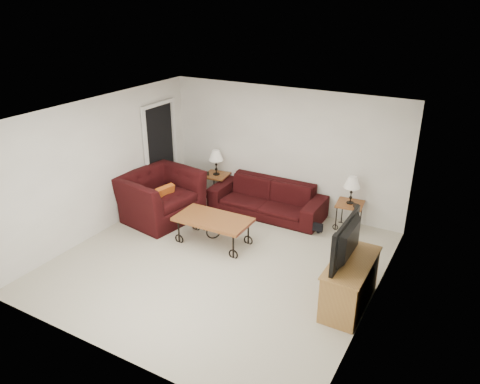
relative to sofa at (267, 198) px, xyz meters
name	(u,v)px	position (x,y,z in m)	size (l,w,h in m)	color
ground	(220,261)	(0.12, -2.02, -0.34)	(5.00, 5.00, 0.00)	#B9B29E
wall_back	(284,150)	(0.12, 0.48, 0.91)	(5.00, 0.02, 2.50)	white
wall_front	(102,269)	(0.12, -4.52, 0.91)	(5.00, 0.02, 2.50)	white
wall_left	(101,166)	(-2.38, -2.02, 0.91)	(0.02, 5.00, 2.50)	white
wall_right	(378,230)	(2.62, -2.02, 0.91)	(0.02, 5.00, 2.50)	white
ceiling	(217,115)	(0.12, -2.02, 2.16)	(5.00, 5.00, 0.00)	white
doorway	(161,153)	(-2.35, -0.37, 0.68)	(0.08, 0.94, 2.04)	black
sofa	(267,198)	(0.00, 0.00, 0.00)	(2.32, 0.91, 0.68)	black
side_table_left	(217,186)	(-1.31, 0.18, -0.07)	(0.50, 0.50, 0.54)	olive
side_table_right	(349,216)	(1.64, 0.18, -0.07)	(0.49, 0.49, 0.53)	olive
lamp_left	(216,163)	(-1.31, 0.18, 0.48)	(0.31, 0.31, 0.54)	black
lamp_right	(351,190)	(1.64, 0.18, 0.46)	(0.30, 0.30, 0.53)	black
photo_frame_left	(207,173)	(-1.46, 0.03, 0.25)	(0.11, 0.01, 0.09)	black
photo_frame_right	(356,206)	(1.79, 0.03, 0.24)	(0.11, 0.01, 0.09)	black
coffee_table	(213,231)	(-0.29, -1.55, -0.09)	(1.33, 0.72, 0.50)	olive
armchair	(160,196)	(-1.76, -1.20, 0.13)	(1.44, 1.25, 0.93)	black
throw_pillow	(164,196)	(-1.61, -1.25, 0.18)	(0.42, 0.11, 0.42)	#CA4619
tv_stand	(350,283)	(2.35, -2.11, 0.02)	(0.50, 1.20, 0.72)	#A5813D
television	(353,242)	(2.33, -2.11, 0.69)	(1.08, 0.14, 0.62)	black
backpack	(319,222)	(1.22, -0.29, -0.10)	(0.36, 0.28, 0.47)	black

